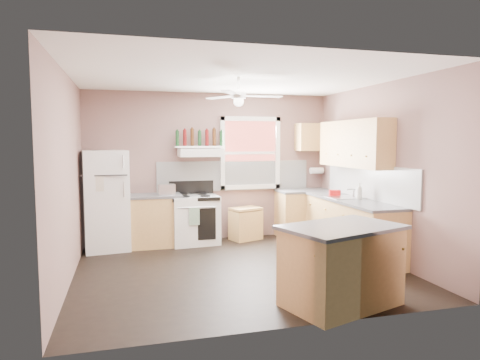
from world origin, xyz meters
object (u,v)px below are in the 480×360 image
object	(u,v)px
toaster	(167,190)
cart	(246,225)
refrigerator	(106,200)
island	(341,267)
stove	(194,220)

from	to	relation	value
toaster	cart	size ratio (longest dim) A/B	0.51
refrigerator	cart	bearing A→B (deg)	-4.39
toaster	island	distance (m)	3.64
stove	cart	distance (m)	0.98
refrigerator	island	distance (m)	4.18
stove	cart	xyz separation A→B (m)	(0.97, 0.05, -0.16)
refrigerator	toaster	distance (m)	1.02
island	toaster	bearing A→B (deg)	98.55
toaster	cart	bearing A→B (deg)	2.85
toaster	refrigerator	bearing A→B (deg)	176.98
cart	refrigerator	bearing A→B (deg)	162.52
refrigerator	cart	size ratio (longest dim) A/B	3.07
refrigerator	stove	world-z (taller)	refrigerator
cart	island	world-z (taller)	island
cart	toaster	bearing A→B (deg)	164.92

